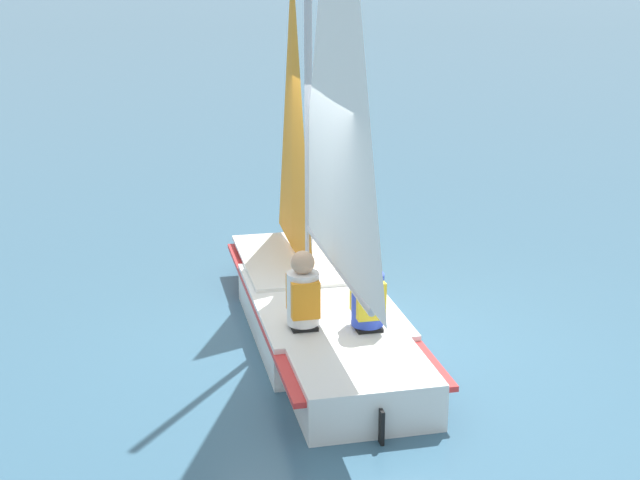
{
  "coord_description": "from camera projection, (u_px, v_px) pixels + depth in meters",
  "views": [
    {
      "loc": [
        -0.76,
        8.45,
        3.67
      ],
      "look_at": [
        0.0,
        0.0,
        1.02
      ],
      "focal_mm": 50.0,
      "sensor_mm": 36.0,
      "label": 1
    }
  ],
  "objects": [
    {
      "name": "sailor_helm",
      "position": [
        303.0,
        307.0,
        8.24
      ],
      "size": [
        0.38,
        0.4,
        1.16
      ],
      "rotation": [
        0.0,
        0.0,
        5.02
      ],
      "color": "black",
      "rests_on": "ground_plane"
    },
    {
      "name": "sailor_crew",
      "position": [
        368.0,
        308.0,
        8.22
      ],
      "size": [
        0.38,
        0.4,
        1.16
      ],
      "rotation": [
        0.0,
        0.0,
        5.02
      ],
      "color": "black",
      "rests_on": "ground_plane"
    },
    {
      "name": "sailboat_main",
      "position": [
        321.0,
        259.0,
        8.89
      ],
      "size": [
        2.6,
        4.51,
        5.43
      ],
      "rotation": [
        0.0,
        0.0,
        5.02
      ],
      "color": "white",
      "rests_on": "ground_plane"
    },
    {
      "name": "ground_plane",
      "position": [
        320.0,
        334.0,
        9.19
      ],
      "size": [
        260.0,
        260.0,
        0.0
      ],
      "primitive_type": "plane",
      "color": "#38607A"
    }
  ]
}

